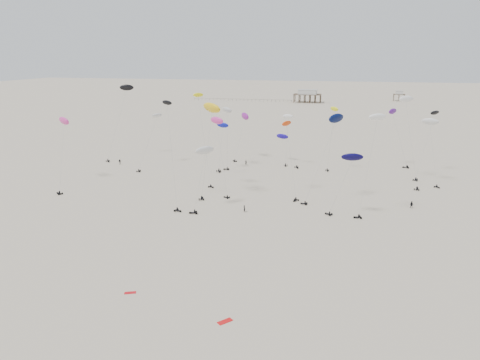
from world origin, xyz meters
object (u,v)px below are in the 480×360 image
(rig_9, at_px, (218,129))
(spectator_0, at_px, (244,212))
(pavilion_small, at_px, (399,96))
(rig_4, at_px, (431,131))
(rig_0, at_px, (285,142))
(pavilion_main, at_px, (307,97))

(rig_9, distance_m, spectator_0, 27.70)
(pavilion_small, height_order, rig_4, rig_4)
(pavilion_small, height_order, rig_0, rig_0)
(pavilion_main, relative_size, rig_9, 0.99)
(spectator_0, bearing_deg, rig_0, -46.25)
(spectator_0, bearing_deg, pavilion_main, -42.24)
(rig_4, height_order, spectator_0, rig_4)
(pavilion_main, relative_size, rig_0, 1.52)
(pavilion_small, height_order, rig_9, rig_9)
(rig_0, relative_size, spectator_0, 7.13)
(rig_0, relative_size, rig_4, 0.73)
(rig_4, bearing_deg, rig_0, -56.50)
(rig_4, bearing_deg, spectator_0, 4.87)
(pavilion_main, xyz_separation_m, rig_9, (-0.05, -246.05, 12.27))
(rig_9, relative_size, spectator_0, 10.90)
(pavilion_small, bearing_deg, pavilion_main, -156.80)
(rig_4, bearing_deg, pavilion_small, -127.60)
(pavilion_main, bearing_deg, rig_4, -75.85)
(rig_9, bearing_deg, pavilion_small, 1.29)
(rig_0, xyz_separation_m, rig_4, (44.07, -17.56, 8.12))
(pavilion_small, xyz_separation_m, spectator_0, (-58.21, -294.90, -3.49))
(rig_4, height_order, rig_9, rig_9)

